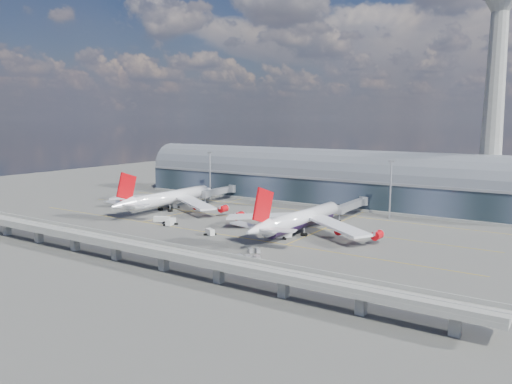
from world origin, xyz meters
The scene contains 20 objects.
ground centered at (0.00, 0.00, 0.00)m, with size 500.00×500.00×0.00m, color #474744.
taxi_lines centered at (0.00, 22.11, 0.01)m, with size 200.00×80.12×0.01m.
terminal centered at (0.00, 77.99, 11.34)m, with size 200.00×30.00×28.00m.
control_tower centered at (85.00, 83.00, 51.64)m, with size 19.00×19.00×103.00m.
guideway centered at (0.00, -55.00, 5.29)m, with size 220.00×8.50×7.20m.
floodlight_mast_left centered at (-50.00, 55.00, 13.63)m, with size 3.00×0.70×25.70m.
floodlight_mast_right centered at (50.00, 55.00, 13.63)m, with size 3.00×0.70×25.70m.
airliner_left centered at (-44.93, 15.69, 6.03)m, with size 65.82×69.11×21.09m.
airliner_right centered at (31.03, 7.31, 5.50)m, with size 63.90×66.78×21.20m.
jet_bridge_left centered at (-41.48, 53.12, 5.18)m, with size 4.40×28.00×7.25m.
jet_bridge_right centered at (34.60, 51.18, 5.18)m, with size 4.40×32.00×7.25m.
service_truck_0 centered at (-20.45, -8.44, 1.38)m, with size 4.31×6.77×2.67m.
service_truck_1 centered at (4.14, -13.56, 1.25)m, with size 4.70×3.63×2.48m.
service_truck_2 centered at (-27.74, -5.99, 1.29)m, with size 7.02×4.80×2.48m.
service_truck_3 centered at (29.37, -2.25, 1.45)m, with size 5.58×5.89×2.84m.
service_truck_4 centered at (12.53, 11.91, 1.40)m, with size 2.84×5.02×2.78m.
service_truck_5 centered at (-47.14, 22.46, 1.35)m, with size 5.74×4.58×2.63m.
cargo_train_0 centered at (-25.84, -38.70, 1.00)m, with size 5.88×2.74×1.92m.
cargo_train_1 centered at (32.70, -34.93, 0.92)m, with size 12.75×6.92×1.76m.
cargo_train_2 centered at (31.56, -25.08, 0.79)m, with size 4.51×3.57×1.51m.
Camera 1 is at (118.66, -157.01, 43.50)m, focal length 35.00 mm.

